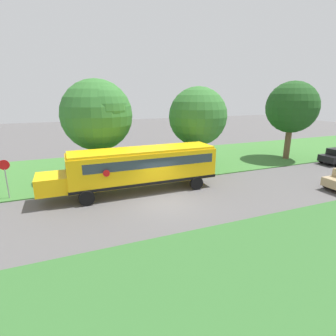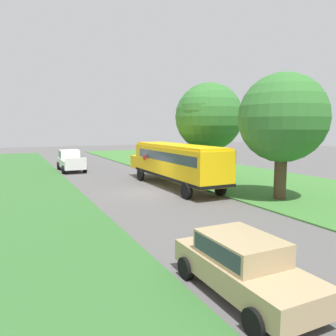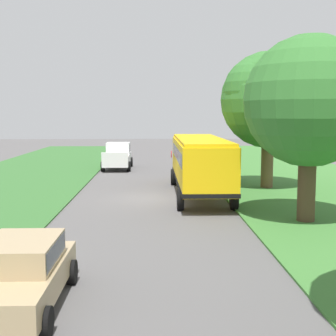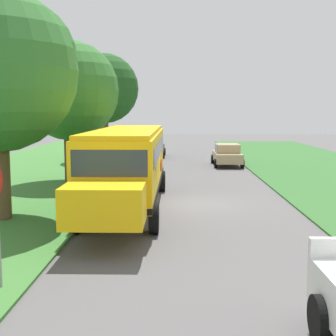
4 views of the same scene
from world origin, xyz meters
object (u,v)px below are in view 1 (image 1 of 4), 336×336
object	(u,v)px
school_bus	(140,166)
stop_sign	(6,175)
oak_tree_far_end	(290,107)
oak_tree_roadside_mid	(199,116)
oak_tree_beside_bus	(98,114)

from	to	relation	value
school_bus	stop_sign	size ratio (longest dim) A/B	4.53
oak_tree_far_end	school_bus	bearing A→B (deg)	-77.96
oak_tree_roadside_mid	stop_sign	bearing A→B (deg)	-83.64
school_bus	oak_tree_far_end	size ratio (longest dim) A/B	1.50
oak_tree_beside_bus	oak_tree_far_end	xyz separation A→B (m)	(0.34, 19.71, 0.25)
oak_tree_far_end	stop_sign	xyz separation A→B (m)	(1.88, -26.28, -3.88)
oak_tree_beside_bus	oak_tree_far_end	world-z (taller)	oak_tree_far_end
oak_tree_beside_bus	stop_sign	distance (m)	7.83
stop_sign	oak_tree_beside_bus	bearing A→B (deg)	108.67
oak_tree_far_end	stop_sign	size ratio (longest dim) A/B	3.02
oak_tree_roadside_mid	stop_sign	xyz separation A→B (m)	(1.71, -15.37, -3.23)
school_bus	oak_tree_roadside_mid	xyz separation A→B (m)	(-3.58, 6.66, 3.04)
oak_tree_roadside_mid	oak_tree_far_end	world-z (taller)	oak_tree_far_end
oak_tree_far_end	oak_tree_beside_bus	bearing A→B (deg)	-90.99
stop_sign	school_bus	bearing A→B (deg)	77.91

